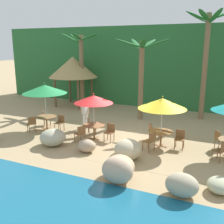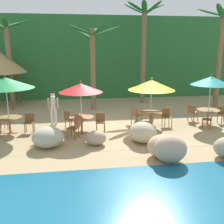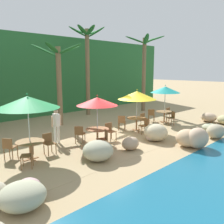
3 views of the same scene
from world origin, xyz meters
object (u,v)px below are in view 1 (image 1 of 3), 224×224
umbrella_green (45,89)px  chair_red_inland (90,124)px  chair_yellow_seaward (180,138)px  chair_yellow_left (150,141)px  palm_tree_third (206,48)px  dining_table_green (46,119)px  chair_green_inland (45,117)px  waiter_in_white (85,111)px  chair_red_left (80,133)px  chair_yellow_inland (152,131)px  palm_tree_second (142,65)px  chair_green_left (32,123)px  umbrella_yellow (162,103)px  dining_table_red (94,127)px  palm_tree_nearest (81,59)px  palapa_hut (73,67)px  chair_red_seaward (110,131)px  chair_green_seaward (60,122)px  umbrella_red (94,99)px  dining_table_yellow (161,134)px  chair_teal_inland (219,138)px  chair_teal_left (221,150)px

umbrella_green → chair_red_inland: (2.61, 0.31, -1.76)m
chair_yellow_seaward → chair_yellow_left: same height
chair_yellow_left → palm_tree_third: (1.36, 6.65, 3.91)m
dining_table_green → chair_green_inland: size_ratio=1.26×
umbrella_green → waiter_in_white: size_ratio=1.54×
palm_tree_third → chair_red_left: bearing=-123.9°
chair_yellow_inland → palm_tree_second: (-1.84, 3.61, 2.87)m
chair_green_left → palm_tree_third: size_ratio=0.13×
chair_green_inland → umbrella_yellow: bearing=-4.8°
dining_table_red → palm_tree_nearest: (-4.28, 6.07, 2.98)m
umbrella_green → chair_green_left: (-0.40, -0.76, -1.76)m
chair_red_left → palapa_hut: 8.85m
palm_tree_second → chair_yellow_seaward: bearing=-51.4°
chair_red_seaward → chair_red_left: size_ratio=1.00×
chair_red_inland → chair_yellow_left: same height
chair_green_seaward → chair_yellow_inland: (5.05, 0.58, 0.00)m
chair_green_left → waiter_in_white: size_ratio=0.51×
umbrella_red → chair_yellow_seaward: umbrella_red is taller
chair_yellow_left → palm_tree_nearest: (-7.31, 6.51, 3.08)m
chair_green_left → chair_red_inland: (3.01, 1.06, 0.00)m
chair_red_inland → palm_tree_third: 8.43m
chair_green_inland → dining_table_yellow: size_ratio=0.79×
umbrella_red → chair_yellow_seaward: bearing=6.9°
palm_tree_second → palapa_hut: bearing=164.8°
palm_tree_nearest → chair_yellow_inland: bearing=-36.0°
waiter_in_white → chair_green_left: bearing=-140.5°
chair_green_seaward → palm_tree_second: palm_tree_second is taller
dining_table_red → chair_teal_inland: chair_teal_inland is taller
chair_yellow_seaward → waiter_in_white: (-5.48, 0.93, 0.47)m
waiter_in_white → umbrella_green: bearing=-149.4°
palapa_hut → chair_yellow_left: bearing=-39.3°
umbrella_yellow → dining_table_yellow: bearing=0.0°
chair_green_seaward → chair_yellow_seaward: same height
chair_green_inland → palm_tree_nearest: 5.99m
palm_tree_third → chair_yellow_left: bearing=-101.6°
chair_teal_left → waiter_in_white: bearing=166.7°
palm_tree_second → chair_yellow_inland: bearing=-63.0°
dining_table_red → dining_table_yellow: bearing=6.4°
chair_yellow_seaward → chair_green_left: bearing=-173.2°
chair_teal_inland → palapa_hut: 12.26m
chair_green_left → dining_table_red: 3.61m
dining_table_yellow → umbrella_yellow: bearing=180.0°
chair_green_inland → chair_red_seaward: same height
umbrella_yellow → dining_table_green: bearing=-179.6°
chair_teal_left → chair_yellow_left: bearing=-177.2°
chair_yellow_left → palm_tree_second: size_ratio=0.17×
chair_yellow_inland → palm_tree_second: size_ratio=0.17×
chair_red_left → waiter_in_white: (-1.02, 2.22, 0.47)m
chair_red_seaward → waiter_in_white: bearing=147.7°
umbrella_green → chair_green_seaward: 1.96m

